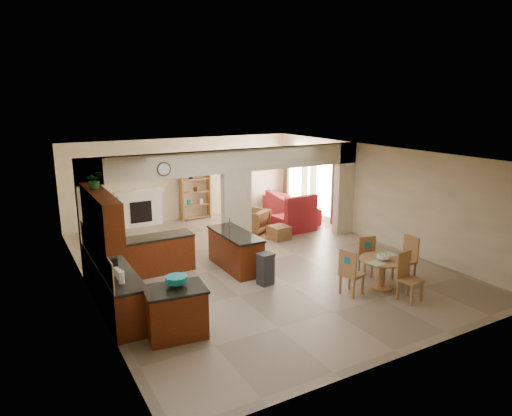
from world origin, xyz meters
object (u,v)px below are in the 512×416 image
sofa (290,206)px  kitchen_island (176,312)px  dining_table (382,268)px  armchair (254,221)px

sofa → kitchen_island: bearing=144.8°
dining_table → armchair: size_ratio=1.25×
kitchen_island → dining_table: (4.66, -0.23, 0.01)m
sofa → armchair: (-2.00, -0.97, -0.05)m
dining_table → sofa: (1.64, 6.14, -0.05)m
dining_table → armchair: (-0.36, 5.17, -0.10)m
dining_table → sofa: size_ratio=0.36×
kitchen_island → dining_table: size_ratio=1.11×
dining_table → sofa: bearing=75.1°
kitchen_island → dining_table: 4.66m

